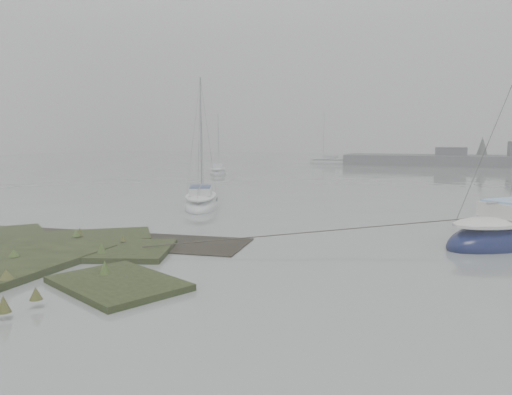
# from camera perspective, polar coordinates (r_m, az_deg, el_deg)

# --- Properties ---
(ground) EXTENTS (160.00, 160.00, 0.00)m
(ground) POSITION_cam_1_polar(r_m,az_deg,el_deg) (42.30, 8.55, 1.56)
(ground) COLOR slate
(ground) RESTS_ON ground
(sailboat_white) EXTENTS (3.79, 5.80, 7.80)m
(sailboat_white) POSITION_cam_1_polar(r_m,az_deg,el_deg) (28.12, -6.29, -0.62)
(sailboat_white) COLOR silver
(sailboat_white) RESTS_ON ground
(sailboat_far_a) EXTENTS (3.12, 5.16, 6.93)m
(sailboat_far_a) POSITION_cam_1_polar(r_m,az_deg,el_deg) (52.80, -4.37, 2.92)
(sailboat_far_a) COLOR #9FA5A9
(sailboat_far_a) RESTS_ON ground
(sailboat_far_c) EXTENTS (5.81, 2.15, 8.08)m
(sailboat_far_c) POSITION_cam_1_polar(r_m,az_deg,el_deg) (73.62, 8.27, 4.05)
(sailboat_far_c) COLOR #AFB2B8
(sailboat_far_c) RESTS_ON ground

